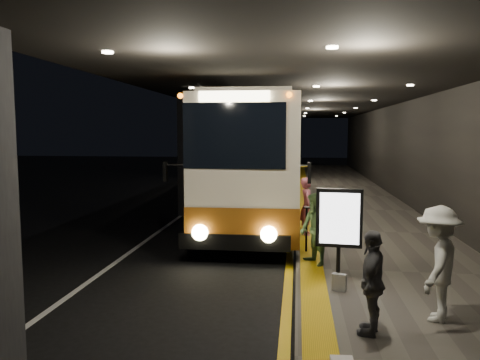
# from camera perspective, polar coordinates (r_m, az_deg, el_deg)

# --- Properties ---
(ground) EXTENTS (90.00, 90.00, 0.00)m
(ground) POSITION_cam_1_polar(r_m,az_deg,el_deg) (13.84, -3.63, -7.19)
(ground) COLOR black
(lane_line_white) EXTENTS (0.12, 50.00, 0.01)m
(lane_line_white) POSITION_cam_1_polar(r_m,az_deg,el_deg) (19.01, -6.19, -3.62)
(lane_line_white) COLOR silver
(lane_line_white) RESTS_ON ground
(kerb_stripe_yellow) EXTENTS (0.18, 50.00, 0.01)m
(kerb_stripe_yellow) POSITION_cam_1_polar(r_m,az_deg,el_deg) (18.51, 6.45, -3.87)
(kerb_stripe_yellow) COLOR gold
(kerb_stripe_yellow) RESTS_ON ground
(sidewalk) EXTENTS (4.50, 50.00, 0.15)m
(sidewalk) POSITION_cam_1_polar(r_m,az_deg,el_deg) (18.64, 13.86, -3.73)
(sidewalk) COLOR #514C44
(sidewalk) RESTS_ON ground
(tactile_strip) EXTENTS (0.50, 50.00, 0.01)m
(tactile_strip) POSITION_cam_1_polar(r_m,az_deg,el_deg) (18.49, 8.00, -3.43)
(tactile_strip) COLOR gold
(tactile_strip) RESTS_ON sidewalk
(terminal_wall) EXTENTS (0.10, 50.00, 6.00)m
(terminal_wall) POSITION_cam_1_polar(r_m,az_deg,el_deg) (18.79, 20.94, 5.10)
(terminal_wall) COLOR black
(terminal_wall) RESTS_ON ground
(support_columns) EXTENTS (0.80, 24.80, 4.40)m
(support_columns) POSITION_cam_1_polar(r_m,az_deg,el_deg) (17.73, -6.06, 2.84)
(support_columns) COLOR black
(support_columns) RESTS_ON ground
(canopy) EXTENTS (9.00, 50.00, 0.40)m
(canopy) POSITION_cam_1_polar(r_m,az_deg,el_deg) (18.31, 7.09, 10.44)
(canopy) COLOR black
(canopy) RESTS_ON support_columns
(coach_main) EXTENTS (3.01, 13.06, 4.05)m
(coach_main) POSITION_cam_1_polar(r_m,az_deg,el_deg) (16.99, 2.18, 1.88)
(coach_main) COLOR #EEE1C7
(coach_main) RESTS_ON ground
(coach_second) EXTENTS (2.85, 11.03, 3.43)m
(coach_second) POSITION_cam_1_polar(r_m,az_deg,el_deg) (29.42, 3.68, 2.96)
(coach_second) COLOR #EEE1C7
(coach_second) RESTS_ON ground
(passenger_boarding) EXTENTS (0.40, 0.61, 1.66)m
(passenger_boarding) POSITION_cam_1_polar(r_m,az_deg,el_deg) (13.68, 8.17, -3.20)
(passenger_boarding) COLOR #A84E5E
(passenger_boarding) RESTS_ON sidewalk
(passenger_waiting_green) EXTENTS (0.82, 0.92, 1.62)m
(passenger_waiting_green) POSITION_cam_1_polar(r_m,az_deg,el_deg) (10.64, 9.16, -5.94)
(passenger_waiting_green) COLOR #517440
(passenger_waiting_green) RESTS_ON sidewalk
(passenger_waiting_white) EXTENTS (1.01, 1.30, 1.83)m
(passenger_waiting_white) POSITION_cam_1_polar(r_m,az_deg,el_deg) (8.10, 22.99, -9.33)
(passenger_waiting_white) COLOR beige
(passenger_waiting_white) RESTS_ON sidewalk
(passenger_waiting_grey) EXTENTS (0.72, 1.01, 1.56)m
(passenger_waiting_grey) POSITION_cam_1_polar(r_m,az_deg,el_deg) (7.28, 15.83, -11.89)
(passenger_waiting_grey) COLOR #54545A
(passenger_waiting_grey) RESTS_ON sidewalk
(bag_polka) EXTENTS (0.29, 0.21, 0.32)m
(bag_polka) POSITION_cam_1_polar(r_m,az_deg,el_deg) (9.17, 12.01, -12.11)
(bag_polka) COLOR black
(bag_polka) RESTS_ON sidewalk
(info_sign) EXTENTS (0.89, 0.20, 1.88)m
(info_sign) POSITION_cam_1_polar(r_m,az_deg,el_deg) (9.32, 12.00, -4.78)
(info_sign) COLOR black
(info_sign) RESTS_ON sidewalk
(stanchion_post) EXTENTS (0.05, 0.05, 1.12)m
(stanchion_post) POSITION_cam_1_polar(r_m,az_deg,el_deg) (11.78, 8.10, -6.02)
(stanchion_post) COLOR black
(stanchion_post) RESTS_ON sidewalk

